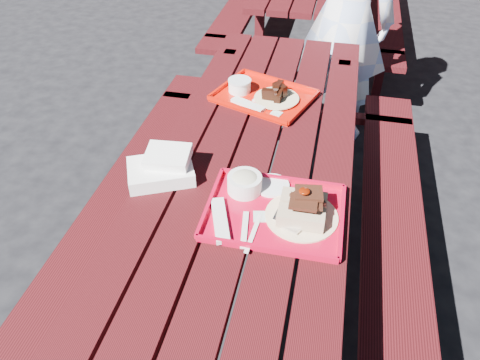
{
  "coord_description": "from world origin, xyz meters",
  "views": [
    {
      "loc": [
        0.26,
        -1.31,
        1.81
      ],
      "look_at": [
        0.0,
        -0.15,
        0.82
      ],
      "focal_mm": 35.0,
      "sensor_mm": 36.0,
      "label": 1
    }
  ],
  "objects": [
    {
      "name": "ground",
      "position": [
        0.0,
        0.0,
        0.0
      ],
      "size": [
        60.0,
        60.0,
        0.0
      ],
      "primitive_type": "plane",
      "color": "black",
      "rests_on": "ground"
    },
    {
      "name": "picnic_table_near",
      "position": [
        -0.0,
        0.0,
        0.56
      ],
      "size": [
        1.41,
        2.4,
        0.75
      ],
      "color": "#3F0C0F",
      "rests_on": "ground"
    },
    {
      "name": "near_tray",
      "position": [
        0.13,
        -0.2,
        0.78
      ],
      "size": [
        0.44,
        0.38,
        0.14
      ],
      "color": "#B20624",
      "rests_on": "picnic_table_near"
    },
    {
      "name": "far_tray",
      "position": [
        -0.05,
        0.51,
        0.77
      ],
      "size": [
        0.49,
        0.43,
        0.07
      ],
      "color": "#C11004",
      "rests_on": "picnic_table_near"
    },
    {
      "name": "white_cloth",
      "position": [
        -0.29,
        -0.11,
        0.79
      ],
      "size": [
        0.27,
        0.24,
        0.09
      ],
      "color": "white",
      "rests_on": "picnic_table_near"
    },
    {
      "name": "person",
      "position": [
        0.27,
        1.48,
        0.8
      ],
      "size": [
        0.67,
        0.53,
        1.59
      ],
      "primitive_type": "imported",
      "rotation": [
        0.0,
        0.0,
        2.85
      ],
      "color": "#B9D0FF",
      "rests_on": "ground"
    }
  ]
}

